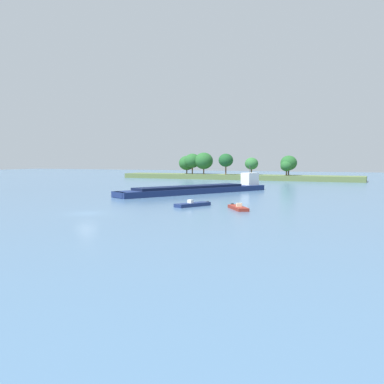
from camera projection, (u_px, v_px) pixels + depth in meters
ground_plane at (86, 213)px, 54.21m from camera, size 400.00×400.00×0.00m
treeline_island at (230, 171)px, 146.82m from camera, size 84.70×10.56×9.43m
fishing_skiff at (238, 208)px, 58.51m from camera, size 4.31×5.34×0.94m
cargo_barge at (199, 189)px, 86.82m from camera, size 21.37×34.14×5.73m
small_motorboat at (193, 204)px, 62.44m from camera, size 4.07×6.05×1.02m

